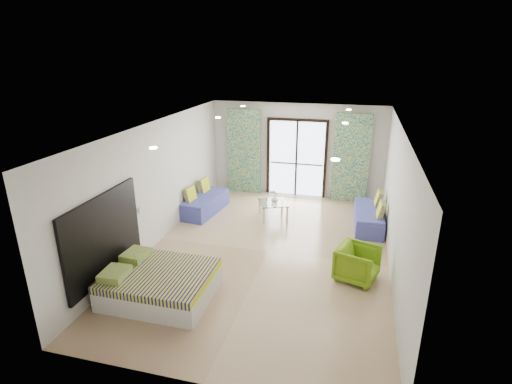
% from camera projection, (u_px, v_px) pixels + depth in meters
% --- Properties ---
extents(floor, '(5.00, 7.50, 0.01)m').
position_uv_depth(floor, '(268.00, 251.00, 8.62)').
color(floor, '#9E7F5E').
rests_on(floor, ground).
extents(ceiling, '(5.00, 7.50, 0.01)m').
position_uv_depth(ceiling, '(269.00, 127.00, 7.70)').
color(ceiling, silver).
rests_on(ceiling, ground).
extents(wall_back, '(5.00, 0.01, 2.70)m').
position_uv_depth(wall_back, '(297.00, 150.00, 11.58)').
color(wall_back, silver).
rests_on(wall_back, ground).
extents(wall_front, '(5.00, 0.01, 2.70)m').
position_uv_depth(wall_front, '(198.00, 296.00, 4.74)').
color(wall_front, silver).
rests_on(wall_front, ground).
extents(wall_left, '(0.01, 7.50, 2.70)m').
position_uv_depth(wall_left, '(157.00, 183.00, 8.75)').
color(wall_left, silver).
rests_on(wall_left, ground).
extents(wall_right, '(0.01, 7.50, 2.70)m').
position_uv_depth(wall_right, '(397.00, 204.00, 7.57)').
color(wall_right, silver).
rests_on(wall_right, ground).
extents(balcony_door, '(1.76, 0.08, 2.28)m').
position_uv_depth(balcony_door, '(297.00, 154.00, 11.58)').
color(balcony_door, black).
rests_on(balcony_door, floor).
extents(balcony_rail, '(1.52, 0.03, 0.04)m').
position_uv_depth(balcony_rail, '(296.00, 164.00, 11.69)').
color(balcony_rail, '#595451').
rests_on(balcony_rail, balcony_door).
extents(curtain_left, '(1.00, 0.10, 2.50)m').
position_uv_depth(curtain_left, '(244.00, 152.00, 11.81)').
color(curtain_left, beige).
rests_on(curtain_left, floor).
extents(curtain_right, '(1.00, 0.10, 2.50)m').
position_uv_depth(curtain_right, '(351.00, 159.00, 11.08)').
color(curtain_right, beige).
rests_on(curtain_right, floor).
extents(downlight_a, '(0.12, 0.12, 0.02)m').
position_uv_depth(downlight_a, '(153.00, 148.00, 6.22)').
color(downlight_a, '#FFE0B2').
rests_on(downlight_a, ceiling).
extents(downlight_b, '(0.12, 0.12, 0.02)m').
position_uv_depth(downlight_b, '(335.00, 160.00, 5.56)').
color(downlight_b, '#FFE0B2').
rests_on(downlight_b, ceiling).
extents(downlight_c, '(0.12, 0.12, 0.02)m').
position_uv_depth(downlight_c, '(218.00, 118.00, 8.95)').
color(downlight_c, '#FFE0B2').
rests_on(downlight_c, ceiling).
extents(downlight_d, '(0.12, 0.12, 0.02)m').
position_uv_depth(downlight_d, '(345.00, 123.00, 8.30)').
color(downlight_d, '#FFE0B2').
rests_on(downlight_d, ceiling).
extents(downlight_e, '(0.12, 0.12, 0.02)m').
position_uv_depth(downlight_e, '(243.00, 106.00, 10.78)').
color(downlight_e, '#FFE0B2').
rests_on(downlight_e, ceiling).
extents(downlight_f, '(0.12, 0.12, 0.02)m').
position_uv_depth(downlight_f, '(349.00, 110.00, 10.12)').
color(downlight_f, '#FFE0B2').
rests_on(downlight_f, ceiling).
extents(headboard, '(0.06, 2.10, 1.50)m').
position_uv_depth(headboard, '(104.00, 236.00, 6.94)').
color(headboard, black).
rests_on(headboard, floor).
extents(switch_plate, '(0.02, 0.10, 0.10)m').
position_uv_depth(switch_plate, '(140.00, 210.00, 8.09)').
color(switch_plate, silver).
rests_on(switch_plate, wall_left).
extents(bed, '(1.79, 1.46, 0.62)m').
position_uv_depth(bed, '(159.00, 283.00, 6.98)').
color(bed, silver).
rests_on(bed, floor).
extents(daybed_left, '(0.82, 1.70, 0.81)m').
position_uv_depth(daybed_left, '(205.00, 203.00, 10.62)').
color(daybed_left, '#41479C').
rests_on(daybed_left, floor).
extents(daybed_right, '(0.71, 1.68, 0.82)m').
position_uv_depth(daybed_right, '(369.00, 217.00, 9.73)').
color(daybed_right, '#41479C').
rests_on(daybed_right, floor).
extents(coffee_table, '(0.90, 0.90, 0.79)m').
position_uv_depth(coffee_table, '(273.00, 204.00, 10.15)').
color(coffee_table, silver).
rests_on(coffee_table, floor).
extents(vase, '(0.22, 0.22, 0.17)m').
position_uv_depth(vase, '(275.00, 199.00, 10.10)').
color(vase, white).
rests_on(vase, coffee_table).
extents(armchair, '(0.85, 0.88, 0.73)m').
position_uv_depth(armchair, '(358.00, 262.00, 7.47)').
color(armchair, '#6B9B14').
rests_on(armchair, floor).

